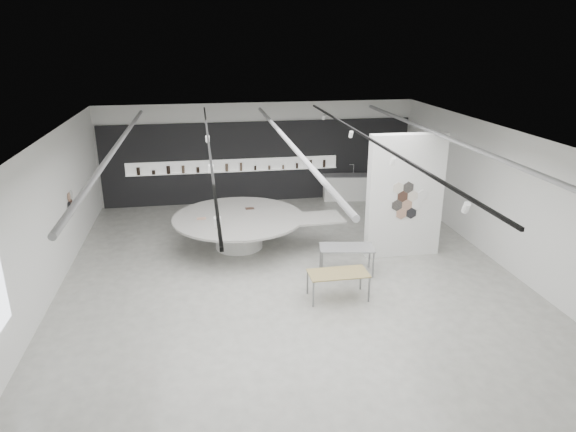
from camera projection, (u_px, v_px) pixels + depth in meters
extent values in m
cube|color=#AEADA4|center=(291.00, 277.00, 13.81)|extent=(12.00, 14.00, 0.01)
cube|color=silver|center=(291.00, 137.00, 12.54)|extent=(12.00, 14.00, 0.01)
cube|color=white|center=(259.00, 153.00, 19.68)|extent=(12.00, 0.01, 3.80)
cube|color=white|center=(384.00, 382.00, 6.66)|extent=(12.00, 0.01, 3.80)
cube|color=white|center=(505.00, 199.00, 14.13)|extent=(0.01, 14.00, 3.80)
cube|color=white|center=(43.00, 224.00, 12.22)|extent=(0.01, 14.00, 3.80)
cylinder|color=#939396|center=(117.00, 146.00, 12.40)|extent=(0.12, 12.00, 0.12)
cylinder|color=#939396|center=(288.00, 141.00, 13.06)|extent=(0.12, 12.00, 0.12)
cylinder|color=#939396|center=(442.00, 135.00, 13.73)|extent=(0.12, 12.00, 0.12)
cube|color=black|center=(209.00, 144.00, 12.25)|extent=(0.05, 13.00, 0.06)
cylinder|color=white|center=(217.00, 222.00, 7.67)|extent=(0.11, 0.18, 0.21)
cylinder|color=white|center=(211.00, 168.00, 10.73)|extent=(0.11, 0.18, 0.21)
cylinder|color=white|center=(208.00, 139.00, 13.80)|extent=(0.11, 0.18, 0.21)
cylinder|color=white|center=(205.00, 120.00, 16.87)|extent=(0.11, 0.18, 0.21)
cube|color=black|center=(369.00, 139.00, 12.89)|extent=(0.05, 13.00, 0.06)
cylinder|color=white|center=(466.00, 208.00, 8.30)|extent=(0.11, 0.18, 0.21)
cylinder|color=white|center=(393.00, 161.00, 11.37)|extent=(0.11, 0.18, 0.21)
cylinder|color=white|center=(351.00, 134.00, 14.44)|extent=(0.11, 0.18, 0.21)
cylinder|color=white|center=(324.00, 117.00, 17.50)|extent=(0.11, 0.18, 0.21)
cylinder|color=black|center=(71.00, 212.00, 14.73)|extent=(0.03, 0.28, 0.28)
cylinder|color=beige|center=(73.00, 209.00, 14.97)|extent=(0.03, 0.28, 0.28)
cylinder|color=#422B21|center=(71.00, 203.00, 14.77)|extent=(0.03, 0.28, 0.28)
cylinder|color=black|center=(69.00, 206.00, 14.53)|extent=(0.03, 0.28, 0.28)
cylinder|color=tan|center=(69.00, 197.00, 14.58)|extent=(0.03, 0.28, 0.28)
cylinder|color=white|center=(71.00, 194.00, 14.82)|extent=(0.03, 0.28, 0.28)
cube|color=black|center=(260.00, 162.00, 19.74)|extent=(11.80, 0.10, 3.10)
cube|color=white|center=(234.00, 165.00, 19.54)|extent=(8.00, 0.06, 0.46)
cube|color=white|center=(234.00, 171.00, 19.56)|extent=(8.00, 0.18, 0.02)
cylinder|color=black|center=(138.00, 171.00, 18.94)|extent=(0.13, 0.13, 0.29)
cylinder|color=black|center=(154.00, 172.00, 19.05)|extent=(0.13, 0.13, 0.15)
cylinder|color=black|center=(168.00, 170.00, 19.12)|extent=(0.14, 0.14, 0.30)
cylinder|color=brown|center=(183.00, 169.00, 19.20)|extent=(0.12, 0.12, 0.29)
cylinder|color=black|center=(198.00, 170.00, 19.30)|extent=(0.12, 0.12, 0.21)
cylinder|color=black|center=(212.00, 169.00, 19.38)|extent=(0.10, 0.10, 0.25)
cylinder|color=brown|center=(227.00, 167.00, 19.46)|extent=(0.12, 0.12, 0.30)
cylinder|color=brown|center=(241.00, 167.00, 19.54)|extent=(0.10, 0.10, 0.31)
cylinder|color=black|center=(255.00, 168.00, 19.65)|extent=(0.09, 0.09, 0.17)
cylinder|color=brown|center=(269.00, 168.00, 19.74)|extent=(0.10, 0.10, 0.16)
cylinder|color=brown|center=(283.00, 167.00, 19.83)|extent=(0.09, 0.09, 0.15)
cylinder|color=black|center=(297.00, 166.00, 19.91)|extent=(0.09, 0.09, 0.21)
cylinder|color=black|center=(311.00, 164.00, 19.98)|extent=(0.11, 0.11, 0.31)
cylinder|color=black|center=(324.00, 164.00, 20.06)|extent=(0.11, 0.11, 0.29)
cube|color=white|center=(405.00, 196.00, 14.69)|extent=(2.20, 0.35, 3.60)
cylinder|color=tan|center=(407.00, 205.00, 14.58)|extent=(0.34, 0.03, 0.34)
cylinder|color=white|center=(417.00, 204.00, 14.63)|extent=(0.34, 0.03, 0.34)
cylinder|color=black|center=(397.00, 205.00, 14.53)|extent=(0.34, 0.03, 0.34)
cylinder|color=beige|center=(413.00, 196.00, 14.52)|extent=(0.34, 0.03, 0.34)
cylinder|color=#422B21|center=(403.00, 196.00, 14.47)|extent=(0.34, 0.03, 0.34)
cylinder|color=black|center=(411.00, 213.00, 14.69)|extent=(0.34, 0.03, 0.34)
cylinder|color=tan|center=(401.00, 214.00, 14.64)|extent=(0.34, 0.03, 0.34)
cylinder|color=white|center=(422.00, 195.00, 14.56)|extent=(0.34, 0.03, 0.34)
cylinder|color=black|center=(408.00, 187.00, 14.41)|extent=(0.34, 0.03, 0.34)
cylinder|color=beige|center=(398.00, 188.00, 14.36)|extent=(0.34, 0.03, 0.34)
cylinder|color=white|center=(239.00, 233.00, 15.64)|extent=(1.48, 1.48, 0.93)
cylinder|color=#9F9C96|center=(238.00, 217.00, 15.47)|extent=(4.09, 4.09, 0.07)
cube|color=#9F9C96|center=(313.00, 218.00, 15.39)|extent=(1.79, 1.16, 0.06)
cube|color=tan|center=(201.00, 219.00, 15.25)|extent=(0.28, 0.21, 0.01)
cube|color=#422B21|center=(250.00, 208.00, 16.15)|extent=(0.28, 0.21, 0.01)
cube|color=#99854F|center=(338.00, 273.00, 12.51)|extent=(1.47, 0.74, 0.03)
cube|color=slate|center=(313.00, 294.00, 12.20)|extent=(0.04, 0.04, 0.66)
cube|color=slate|center=(307.00, 282.00, 12.81)|extent=(0.04, 0.04, 0.66)
cube|color=slate|center=(369.00, 290.00, 12.44)|extent=(0.04, 0.04, 0.66)
cube|color=slate|center=(361.00, 278.00, 13.05)|extent=(0.04, 0.04, 0.66)
cube|color=gray|center=(347.00, 248.00, 13.87)|extent=(1.55, 0.96, 0.03)
cube|color=slate|center=(322.00, 265.00, 13.69)|extent=(0.05, 0.05, 0.72)
cube|color=slate|center=(320.00, 255.00, 14.29)|extent=(0.05, 0.05, 0.72)
cube|color=slate|center=(373.00, 265.00, 13.69)|extent=(0.05, 0.05, 0.72)
cube|color=slate|center=(369.00, 255.00, 14.30)|extent=(0.05, 0.05, 0.72)
cube|color=white|center=(345.00, 187.00, 20.24)|extent=(1.78, 0.86, 0.96)
cube|color=gray|center=(346.00, 175.00, 20.07)|extent=(1.83, 0.91, 0.03)
cylinder|color=silver|center=(354.00, 169.00, 20.17)|extent=(0.03, 0.03, 0.38)
cylinder|color=silver|center=(352.00, 165.00, 20.10)|extent=(0.17, 0.05, 0.03)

